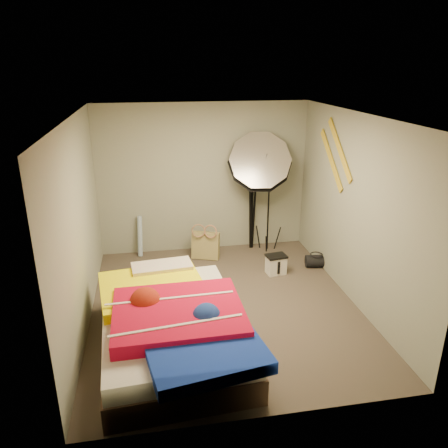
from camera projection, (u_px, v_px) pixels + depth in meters
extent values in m
plane|color=brown|center=(225.00, 306.00, 5.88)|extent=(4.00, 4.00, 0.00)
plane|color=silver|center=(225.00, 116.00, 5.01)|extent=(4.00, 4.00, 0.00)
plane|color=gray|center=(203.00, 179.00, 7.29)|extent=(3.50, 0.00, 3.50)
plane|color=gray|center=(267.00, 299.00, 3.60)|extent=(3.50, 0.00, 3.50)
plane|color=gray|center=(79.00, 227.00, 5.16)|extent=(0.00, 4.00, 4.00)
plane|color=gray|center=(355.00, 211.00, 5.74)|extent=(0.00, 4.00, 4.00)
cube|color=tan|center=(206.00, 245.00, 7.24)|extent=(0.49, 0.34, 0.47)
cylinder|color=#6291C4|center=(140.00, 236.00, 7.32)|extent=(0.12, 0.21, 0.69)
cube|color=white|center=(276.00, 265.00, 6.74)|extent=(0.31, 0.24, 0.28)
cylinder|color=black|center=(316.00, 261.00, 6.97)|extent=(0.35, 0.24, 0.20)
cube|color=gold|center=(340.00, 149.00, 6.04)|extent=(0.02, 0.91, 0.78)
cube|color=gold|center=(331.00, 160.00, 6.34)|extent=(0.02, 0.91, 0.78)
cube|color=#4D3528|center=(173.00, 339.00, 4.94)|extent=(1.66, 2.27, 0.28)
cube|color=silver|center=(172.00, 321.00, 4.86)|extent=(1.62, 2.23, 0.20)
cube|color=#FFFD05|center=(153.00, 290.00, 5.22)|extent=(1.33, 1.20, 0.15)
cube|color=#BE0A2C|center=(178.00, 315.00, 4.66)|extent=(1.39, 1.17, 0.17)
cube|color=#1535B6|center=(206.00, 352.00, 4.12)|extent=(1.22, 1.04, 0.13)
cube|color=#DF9CB7|center=(162.00, 270.00, 5.64)|extent=(0.79, 0.42, 0.15)
cylinder|color=black|center=(269.00, 204.00, 7.39)|extent=(0.03, 0.03, 1.66)
cube|color=black|center=(270.00, 158.00, 7.12)|extent=(0.08, 0.08, 0.10)
cone|color=silver|center=(260.00, 163.00, 7.02)|extent=(1.35, 1.05, 1.22)
cylinder|color=black|center=(252.00, 213.00, 7.51)|extent=(0.06, 0.06, 1.30)
cube|color=black|center=(253.00, 172.00, 7.26)|extent=(0.10, 0.10, 0.13)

